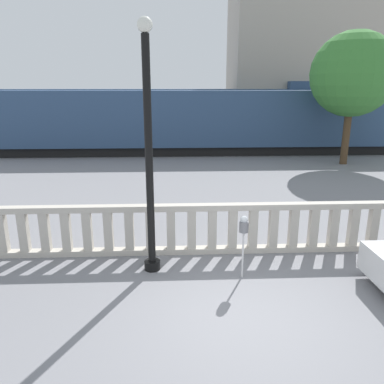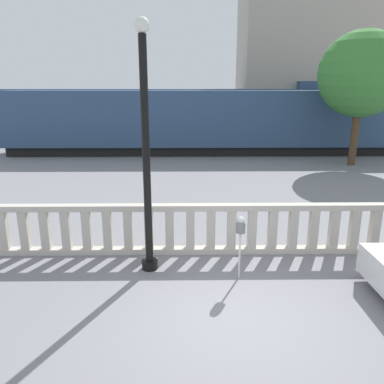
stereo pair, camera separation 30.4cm
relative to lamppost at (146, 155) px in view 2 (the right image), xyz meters
name	(u,v)px [view 2 (the right image)]	position (x,y,z in m)	size (l,w,h in m)	color
ground_plane	(234,318)	(1.65, -1.88, -2.57)	(160.00, 160.00, 0.00)	slate
balustrade	(221,229)	(1.65, 0.80, -1.95)	(16.86, 0.24, 1.24)	#BCB5A8
lamppost	(146,155)	(0.00, 0.00, 0.00)	(0.35, 0.35, 5.18)	black
parking_meter	(241,229)	(1.93, -0.45, -1.44)	(0.19, 0.19, 1.38)	silver
train_near	(208,121)	(2.09, 14.95, -0.63)	(23.41, 2.92, 4.30)	black
train_far	(157,112)	(-1.62, 23.32, -0.63)	(28.65, 2.75, 4.30)	black
building_block	(316,62)	(11.92, 26.23, 3.39)	(12.86, 6.64, 11.91)	#ADA393
tree_left	(362,74)	(9.34, 11.33, 1.91)	(4.15, 4.15, 6.57)	#4C3823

